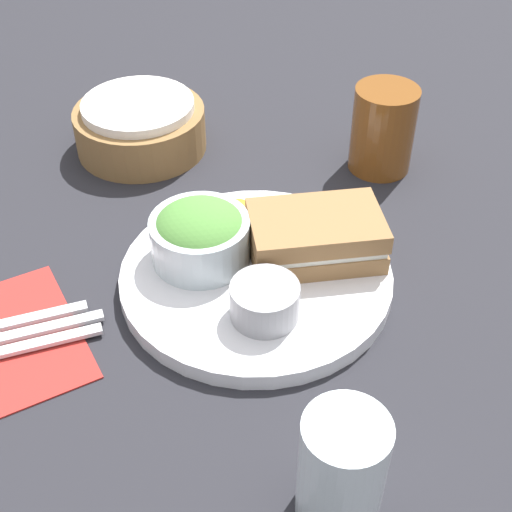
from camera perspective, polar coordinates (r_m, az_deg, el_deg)
The scene contains 13 objects.
ground_plane at distance 0.75m, azimuth 0.00°, elevation -2.21°, with size 4.00×4.00×0.00m, color #232328.
plate at distance 0.75m, azimuth 0.00°, elevation -1.69°, with size 0.28×0.28×0.02m, color silver.
sandwich at distance 0.75m, azimuth 4.80°, elevation 1.61°, with size 0.16×0.13×0.05m.
salad_bowl at distance 0.74m, azimuth -4.50°, elevation 1.74°, with size 0.10×0.10×0.06m.
dressing_cup at distance 0.68m, azimuth 0.70°, elevation -3.64°, with size 0.07×0.07×0.04m, color #99999E.
orange_wedge at distance 0.78m, azimuth -1.45°, elevation 3.31°, with size 0.04×0.04×0.04m, color orange.
drink_glass at distance 0.91m, azimuth 10.12°, elevation 9.96°, with size 0.08×0.08×0.11m, color brown.
bread_basket at distance 0.96m, azimuth -9.25°, elevation 10.21°, with size 0.17×0.17×0.07m.
napkin at distance 0.73m, azimuth -19.21°, elevation -6.39°, with size 0.13×0.17×0.00m, color #B22823.
fork at distance 0.72m, azimuth -19.19°, elevation -7.16°, with size 0.18×0.01×0.01m, color silver.
knife at distance 0.73m, azimuth -19.29°, elevation -6.16°, with size 0.19×0.01×0.01m, color silver.
spoon at distance 0.74m, azimuth -19.39°, elevation -5.18°, with size 0.16×0.01×0.01m, color silver.
water_glass at distance 0.55m, azimuth 6.88°, elevation -16.61°, with size 0.07×0.07×0.11m, color silver.
Camera 1 is at (-0.26, -0.48, 0.52)m, focal length 50.00 mm.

